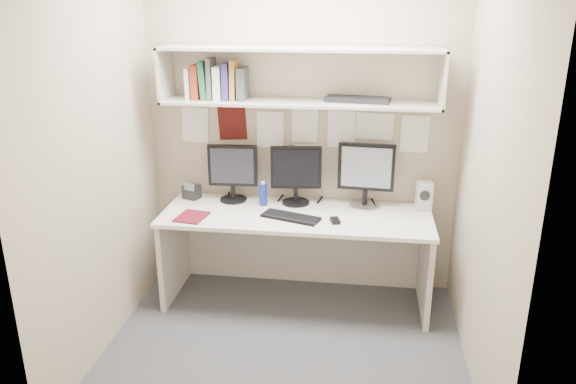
# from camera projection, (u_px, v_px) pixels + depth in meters

# --- Properties ---
(floor) EXTENTS (2.40, 2.00, 0.01)m
(floor) POSITION_uv_depth(u_px,v_px,m) (284.00, 348.00, 3.81)
(floor) COLOR #404145
(floor) RESTS_ON ground
(wall_back) EXTENTS (2.40, 0.02, 2.60)m
(wall_back) POSITION_uv_depth(u_px,v_px,m) (302.00, 128.00, 4.31)
(wall_back) COLOR tan
(wall_back) RESTS_ON ground
(wall_front) EXTENTS (2.40, 0.02, 2.60)m
(wall_front) POSITION_uv_depth(u_px,v_px,m) (251.00, 228.00, 2.44)
(wall_front) COLOR tan
(wall_front) RESTS_ON ground
(wall_left) EXTENTS (0.02, 2.00, 2.60)m
(wall_left) POSITION_uv_depth(u_px,v_px,m) (95.00, 157.00, 3.53)
(wall_left) COLOR tan
(wall_left) RESTS_ON ground
(wall_right) EXTENTS (0.02, 2.00, 2.60)m
(wall_right) POSITION_uv_depth(u_px,v_px,m) (490.00, 172.00, 3.22)
(wall_right) COLOR tan
(wall_right) RESTS_ON ground
(desk) EXTENTS (2.00, 0.70, 0.73)m
(desk) POSITION_uv_depth(u_px,v_px,m) (296.00, 257.00, 4.29)
(desk) COLOR white
(desk) RESTS_ON floor
(overhead_hutch) EXTENTS (2.00, 0.38, 0.40)m
(overhead_hutch) POSITION_uv_depth(u_px,v_px,m) (301.00, 75.00, 4.04)
(overhead_hutch) COLOR beige
(overhead_hutch) RESTS_ON wall_back
(pinned_papers) EXTENTS (1.92, 0.01, 0.48)m
(pinned_papers) POSITION_uv_depth(u_px,v_px,m) (302.00, 134.00, 4.32)
(pinned_papers) COLOR white
(pinned_papers) RESTS_ON wall_back
(monitor_left) EXTENTS (0.39, 0.21, 0.45)m
(monitor_left) POSITION_uv_depth(u_px,v_px,m) (233.00, 170.00, 4.37)
(monitor_left) COLOR black
(monitor_left) RESTS_ON desk
(monitor_center) EXTENTS (0.39, 0.21, 0.45)m
(monitor_center) POSITION_uv_depth(u_px,v_px,m) (296.00, 173.00, 4.30)
(monitor_center) COLOR black
(monitor_center) RESTS_ON desk
(monitor_right) EXTENTS (0.43, 0.23, 0.49)m
(monitor_right) POSITION_uv_depth(u_px,v_px,m) (366.00, 173.00, 4.23)
(monitor_right) COLOR #A5A5AA
(monitor_right) RESTS_ON desk
(keyboard) EXTENTS (0.45, 0.28, 0.02)m
(keyboard) POSITION_uv_depth(u_px,v_px,m) (291.00, 217.00, 4.07)
(keyboard) COLOR black
(keyboard) RESTS_ON desk
(mouse) EXTENTS (0.08, 0.11, 0.03)m
(mouse) POSITION_uv_depth(u_px,v_px,m) (335.00, 221.00, 4.00)
(mouse) COLOR black
(mouse) RESTS_ON desk
(speaker) EXTENTS (0.12, 0.13, 0.22)m
(speaker) POSITION_uv_depth(u_px,v_px,m) (424.00, 196.00, 4.21)
(speaker) COLOR #B6B5B1
(speaker) RESTS_ON desk
(blue_bottle) EXTENTS (0.06, 0.06, 0.19)m
(blue_bottle) POSITION_uv_depth(u_px,v_px,m) (263.00, 194.00, 4.31)
(blue_bottle) COLOR navy
(blue_bottle) RESTS_ON desk
(maroon_notebook) EXTENTS (0.23, 0.27, 0.01)m
(maroon_notebook) POSITION_uv_depth(u_px,v_px,m) (192.00, 217.00, 4.09)
(maroon_notebook) COLOR maroon
(maroon_notebook) RESTS_ON desk
(desk_phone) EXTENTS (0.15, 0.14, 0.15)m
(desk_phone) POSITION_uv_depth(u_px,v_px,m) (192.00, 192.00, 4.46)
(desk_phone) COLOR black
(desk_phone) RESTS_ON desk
(book_stack) EXTENTS (0.44, 0.18, 0.30)m
(book_stack) POSITION_uv_depth(u_px,v_px,m) (217.00, 81.00, 4.10)
(book_stack) COLOR white
(book_stack) RESTS_ON overhead_hutch
(hutch_tray) EXTENTS (0.48, 0.24, 0.03)m
(hutch_tray) POSITION_uv_depth(u_px,v_px,m) (357.00, 99.00, 4.03)
(hutch_tray) COLOR black
(hutch_tray) RESTS_ON overhead_hutch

